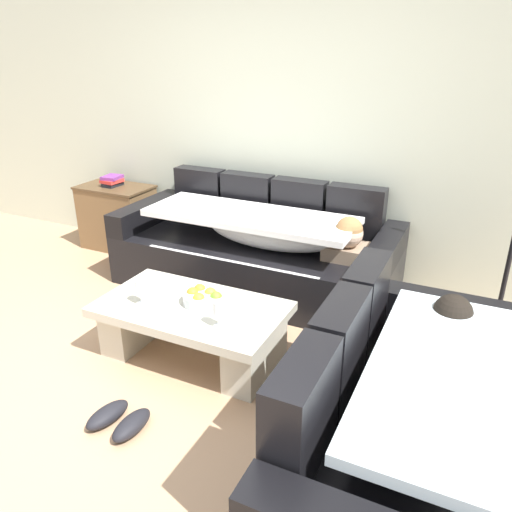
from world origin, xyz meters
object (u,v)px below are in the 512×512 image
Objects in this scene: fruit_bowl at (204,297)px; coffee_table at (192,324)px; couch_near_window at (412,428)px; wine_glass_near_left at (140,287)px; wine_glass_near_right at (218,309)px; couch_along_wall at (259,251)px; book_stack_on_cabinet at (112,181)px; side_cabinet at (118,217)px; pair_of_shoes at (119,420)px.

coffee_table is at bearing -132.62° from fruit_bowl.
couch_near_window is 1.80m from wine_glass_near_left.
wine_glass_near_right is at bearing -2.92° from wine_glass_near_left.
wine_glass_near_left is (-0.25, -1.24, 0.16)m from couch_along_wall.
wine_glass_near_left is 2.07m from book_stack_on_cabinet.
book_stack_on_cabinet reaches higher than wine_glass_near_left.
side_cabinet reaches higher than pair_of_shoes.
coffee_table is 4.29× the size of fruit_bowl.
coffee_table is 0.41m from wine_glass_near_right.
book_stack_on_cabinet is at bearing 129.97° from pair_of_shoes.
wine_glass_near_left is (-1.76, 0.35, 0.16)m from couch_near_window.
side_cabinet reaches higher than wine_glass_near_left.
fruit_bowl is at bearing 69.16° from couch_near_window.
couch_near_window is 2.48× the size of side_cabinet.
coffee_table is at bearing -37.49° from book_stack_on_cabinet.
wine_glass_near_right is (0.29, -0.15, 0.26)m from coffee_table.
couch_along_wall is 1.32m from wine_glass_near_right.
couch_near_window reaches higher than pair_of_shoes.
couch_along_wall is 1.94× the size of coffee_table.
wine_glass_near_left is at bearing -158.34° from coffee_table.
coffee_table is 0.41m from wine_glass_near_left.
wine_glass_near_right is 2.52m from side_cabinet.
wine_glass_near_left is 0.83m from pair_of_shoes.
wine_glass_near_left is at bearing 78.78° from couch_near_window.
side_cabinet is 2.26× the size of pair_of_shoes.
wine_glass_near_right is (0.34, -1.27, 0.16)m from couch_along_wall.
side_cabinet is at bearing 172.36° from couch_along_wall.
couch_near_window is 6.39× the size of fruit_bowl.
couch_near_window is 1.50m from fruit_bowl.
fruit_bowl is at bearing -35.17° from book_stack_on_cabinet.
wine_glass_near_right is 0.79× the size of book_stack_on_cabinet.
couch_near_window reaches higher than wine_glass_near_left.
fruit_bowl is at bearing -84.20° from couch_along_wall.
couch_near_window is at bearing -11.22° from wine_glass_near_left.
couch_along_wall is 7.32× the size of pair_of_shoes.
couch_near_window is 1.49× the size of coffee_table.
side_cabinet is at bearing 142.21° from coffee_table.
fruit_bowl is 1.69× the size of wine_glass_near_left.
pair_of_shoes is at bearing -50.35° from side_cabinet.
book_stack_on_cabinet is 0.66× the size of pair_of_shoes.
couch_along_wall is 1.76m from book_stack_on_cabinet.
side_cabinet reaches higher than wine_glass_near_right.
fruit_bowl is 0.41m from wine_glass_near_left.
couch_near_window is at bearing -29.54° from side_cabinet.
couch_along_wall is 8.32× the size of fruit_bowl.
side_cabinet is 2.73m from pair_of_shoes.
pair_of_shoes is at bearing -115.76° from wine_glass_near_right.
wine_glass_near_left reaches higher than coffee_table.
wine_glass_near_left is at bearing -45.53° from side_cabinet.
couch_near_window is 10.78× the size of wine_glass_near_right.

